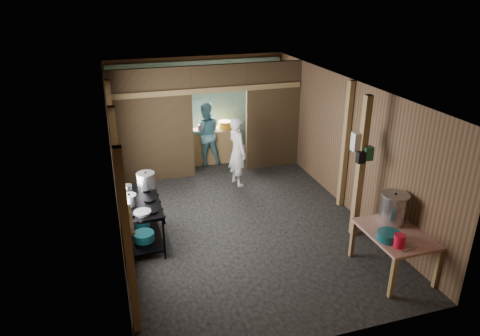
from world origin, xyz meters
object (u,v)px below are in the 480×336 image
object	(u,v)px
stove_pot_large	(146,181)
cook	(237,152)
yellow_tub	(225,125)
gas_range	(142,223)
stock_pot	(394,209)
prep_table	(393,252)
pink_bucket	(399,241)

from	to	relation	value
stove_pot_large	cook	size ratio (longest dim) A/B	0.21
cook	yellow_tub	bearing A→B (deg)	-16.97
gas_range	cook	world-z (taller)	cook
cook	stock_pot	bearing A→B (deg)	-168.72
yellow_tub	stock_pot	bearing A→B (deg)	-74.90
cook	gas_range	bearing A→B (deg)	117.23
prep_table	yellow_tub	size ratio (longest dim) A/B	3.54
stove_pot_large	pink_bucket	size ratio (longest dim) A/B	1.69
stock_pot	cook	bearing A→B (deg)	113.02
pink_bucket	stove_pot_large	bearing A→B (deg)	139.20
yellow_tub	prep_table	bearing A→B (deg)	-77.04
pink_bucket	cook	bearing A→B (deg)	105.52
pink_bucket	prep_table	bearing A→B (deg)	59.43
yellow_tub	gas_range	bearing A→B (deg)	-125.79
gas_range	pink_bucket	size ratio (longest dim) A/B	6.92
stove_pot_large	pink_bucket	world-z (taller)	stove_pot_large
gas_range	cook	bearing A→B (deg)	38.97
stove_pot_large	yellow_tub	distance (m)	3.70
stock_pot	stove_pot_large	bearing A→B (deg)	148.94
stove_pot_large	yellow_tub	xyz separation A→B (m)	(2.29, 2.91, -0.01)
stove_pot_large	stock_pot	world-z (taller)	stock_pot
prep_table	stove_pot_large	bearing A→B (deg)	144.57
stove_pot_large	stock_pot	distance (m)	4.29
stove_pot_large	yellow_tub	world-z (taller)	stove_pot_large
prep_table	yellow_tub	distance (m)	5.60
prep_table	pink_bucket	distance (m)	0.61
prep_table	stove_pot_large	xyz separation A→B (m)	(-3.54, 2.52, 0.60)
stove_pot_large	cook	xyz separation A→B (m)	(2.15, 1.37, -0.16)
prep_table	cook	world-z (taller)	cook
gas_range	yellow_tub	size ratio (longest dim) A/B	4.04
yellow_tub	cook	bearing A→B (deg)	-95.24
prep_table	pink_bucket	world-z (taller)	pink_bucket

